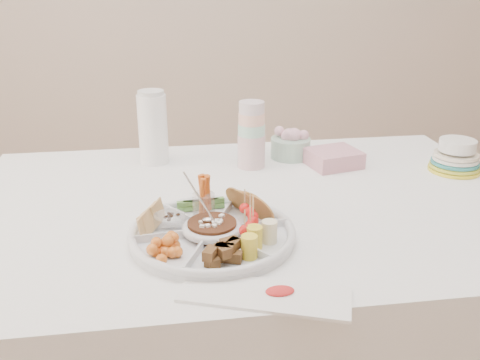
{
  "coord_description": "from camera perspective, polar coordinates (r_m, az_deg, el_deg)",
  "views": [
    {
      "loc": [
        -0.21,
        -1.31,
        1.35
      ],
      "look_at": [
        -0.04,
        -0.11,
        0.86
      ],
      "focal_mm": 40.0,
      "sensor_mm": 36.0,
      "label": 1
    }
  ],
  "objects": [
    {
      "name": "carrot_cucumber",
      "position": [
        1.34,
        -4.15,
        -1.41
      ],
      "size": [
        0.12,
        0.12,
        0.1
      ],
      "primitive_type": null,
      "rotation": [
        0.0,
        0.0,
        0.11
      ],
      "color": "#D15D1B",
      "rests_on": "party_tray"
    },
    {
      "name": "party_tray",
      "position": [
        1.24,
        -2.99,
        -5.46
      ],
      "size": [
        0.42,
        0.42,
        0.04
      ],
      "primitive_type": "cylinder",
      "rotation": [
        0.0,
        0.0,
        0.11
      ],
      "color": "white",
      "rests_on": "dining_table"
    },
    {
      "name": "placemat",
      "position": [
        1.05,
        2.64,
        -12.14
      ],
      "size": [
        0.35,
        0.22,
        0.01
      ],
      "primitive_type": "cube",
      "rotation": [
        0.0,
        0.0,
        -0.35
      ],
      "color": "white",
      "rests_on": "dining_table"
    },
    {
      "name": "cherries",
      "position": [
        1.16,
        -7.82,
        -6.88
      ],
      "size": [
        0.12,
        0.12,
        0.04
      ],
      "primitive_type": null,
      "rotation": [
        0.0,
        0.0,
        0.11
      ],
      "color": "orange",
      "rests_on": "party_tray"
    },
    {
      "name": "dining_table",
      "position": [
        1.64,
        0.75,
        -14.47
      ],
      "size": [
        1.52,
        1.02,
        0.76
      ],
      "primitive_type": "cube",
      "color": "white",
      "rests_on": "floor"
    },
    {
      "name": "banana_tomato",
      "position": [
        1.19,
        2.93,
        -4.67
      ],
      "size": [
        0.13,
        0.13,
        0.09
      ],
      "primitive_type": null,
      "rotation": [
        0.0,
        0.0,
        0.11
      ],
      "color": "#D9C177",
      "rests_on": "party_tray"
    },
    {
      "name": "napkin_stack",
      "position": [
        1.72,
        9.93,
        2.32
      ],
      "size": [
        0.18,
        0.17,
        0.05
      ],
      "primitive_type": "cube",
      "rotation": [
        0.0,
        0.0,
        0.23
      ],
      "color": "pink",
      "rests_on": "dining_table"
    },
    {
      "name": "cup_stack",
      "position": [
        1.67,
        1.23,
        5.35
      ],
      "size": [
        0.11,
        0.11,
        0.24
      ],
      "primitive_type": "cylinder",
      "rotation": [
        0.0,
        0.0,
        0.36
      ],
      "color": "white",
      "rests_on": "dining_table"
    },
    {
      "name": "granola_chunks",
      "position": [
        1.12,
        -1.65,
        -7.79
      ],
      "size": [
        0.11,
        0.11,
        0.04
      ],
      "primitive_type": null,
      "rotation": [
        0.0,
        0.0,
        0.11
      ],
      "color": "#482A10",
      "rests_on": "party_tray"
    },
    {
      "name": "bean_dip",
      "position": [
        1.24,
        -3.0,
        -5.15
      ],
      "size": [
        0.12,
        0.12,
        0.04
      ],
      "primitive_type": "cylinder",
      "rotation": [
        0.0,
        0.0,
        0.11
      ],
      "color": "black",
      "rests_on": "party_tray"
    },
    {
      "name": "pita_raisins",
      "position": [
        1.28,
        -8.57,
        -3.83
      ],
      "size": [
        0.11,
        0.11,
        0.06
      ],
      "primitive_type": null,
      "rotation": [
        0.0,
        0.0,
        0.11
      ],
      "color": "#E4B457",
      "rests_on": "party_tray"
    },
    {
      "name": "tortillas",
      "position": [
        1.31,
        1.24,
        -2.81
      ],
      "size": [
        0.12,
        0.12,
        0.06
      ],
      "primitive_type": null,
      "rotation": [
        0.0,
        0.0,
        0.11
      ],
      "color": "#9E643C",
      "rests_on": "party_tray"
    },
    {
      "name": "plate_stack",
      "position": [
        1.78,
        22.04,
        2.42
      ],
      "size": [
        0.18,
        0.18,
        0.1
      ],
      "primitive_type": "cylinder",
      "rotation": [
        0.0,
        0.0,
        -0.15
      ],
      "color": "yellow",
      "rests_on": "dining_table"
    },
    {
      "name": "flower_bowl",
      "position": [
        1.78,
        5.42,
        3.94
      ],
      "size": [
        0.16,
        0.16,
        0.1
      ],
      "primitive_type": "cylinder",
      "rotation": [
        0.0,
        0.0,
        0.22
      ],
      "color": "silver",
      "rests_on": "dining_table"
    },
    {
      "name": "thermos",
      "position": [
        1.72,
        -9.29,
        5.65
      ],
      "size": [
        0.11,
        0.11,
        0.24
      ],
      "primitive_type": "cylinder",
      "rotation": [
        0.0,
        0.0,
        -0.15
      ],
      "color": "white",
      "rests_on": "dining_table"
    }
  ]
}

